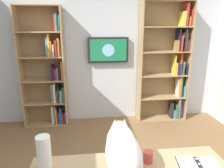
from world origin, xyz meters
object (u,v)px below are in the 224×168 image
Objects in this scene: open_binder at (199,165)px; cat at (122,150)px; bookshelf_left at (169,65)px; wall_mounted_tv at (108,50)px; bookshelf_right at (48,71)px; paper_towel_roll at (44,152)px; coffee_mug at (148,157)px.

cat is at bearing -1.77° from open_binder.
bookshelf_left is 3.01× the size of wall_mounted_tv.
bookshelf_right is at bearing -56.95° from open_binder.
open_binder is at bearing 101.06° from wall_mounted_tv.
open_binder is (-0.62, 0.02, -0.17)m from cat.
paper_towel_roll is at bearing -5.78° from open_binder.
bookshelf_left is at bearing -129.37° from paper_towel_roll.
coffee_mug is at bearing -13.93° from open_binder.
bookshelf_right reaches higher than cat.
bookshelf_left is 23.25× the size of coffee_mug.
cat is 1.93× the size of open_binder.
cat is at bearing 111.70° from bookshelf_right.
bookshelf_left is at bearing -105.45° from open_binder.
bookshelf_left is 2.73m from cat.
cat reaches higher than paper_towel_roll.
wall_mounted_tv is (-1.09, -0.08, 0.36)m from bookshelf_right.
wall_mounted_tv is at bearing -106.98° from paper_towel_roll.
bookshelf_right is at bearing -81.15° from paper_towel_roll.
bookshelf_left is at bearing -114.54° from coffee_mug.
bookshelf_right is 2.59m from cat.
paper_towel_roll is (0.73, 2.38, -0.51)m from wall_mounted_tv.
cat is (1.29, 2.40, -0.18)m from bookshelf_left.
bookshelf_right is 2.33m from paper_towel_roll.
cat is at bearing 61.80° from bookshelf_left.
open_binder is at bearing 174.22° from paper_towel_roll.
coffee_mug is (0.39, -0.10, 0.04)m from open_binder.
bookshelf_left is 2.24m from bookshelf_right.
bookshelf_left reaches higher than open_binder.
wall_mounted_tv is 2.48m from coffee_mug.
bookshelf_right is 1.15m from wall_mounted_tv.
coffee_mug is (-0.82, 0.03, -0.09)m from paper_towel_roll.
coffee_mug is (-0.23, -0.08, -0.13)m from cat.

